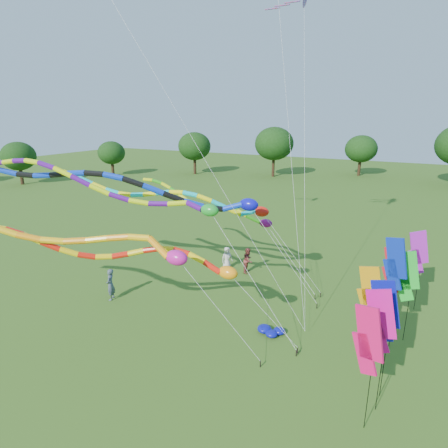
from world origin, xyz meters
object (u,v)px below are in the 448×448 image
at_px(tube_kite_orange, 60,234).
at_px(blue_nylon_heap, 272,330).
at_px(person_b, 110,284).
at_px(tube_kite_red, 145,257).
at_px(person_c, 248,260).
at_px(person_a, 227,258).

distance_m(tube_kite_orange, blue_nylon_heap, 10.59).
bearing_deg(person_b, tube_kite_red, 37.38).
bearing_deg(blue_nylon_heap, person_c, 123.01).
relative_size(tube_kite_red, person_b, 6.33).
distance_m(tube_kite_orange, person_c, 12.95).
distance_m(tube_kite_red, person_a, 10.30).
bearing_deg(tube_kite_orange, tube_kite_red, 15.84).
height_order(tube_kite_red, blue_nylon_heap, tube_kite_red).
bearing_deg(person_c, person_a, 85.30).
xyz_separation_m(tube_kite_orange, person_b, (-2.01, 4.44, -4.61)).
bearing_deg(tube_kite_orange, person_c, 54.34).
bearing_deg(person_b, blue_nylon_heap, 70.78).
distance_m(tube_kite_red, blue_nylon_heap, 7.14).
relative_size(person_b, person_c, 1.08).
xyz_separation_m(tube_kite_red, blue_nylon_heap, (4.70, 3.43, -4.13)).
height_order(person_b, person_c, person_b).
height_order(blue_nylon_heap, person_b, person_b).
xyz_separation_m(tube_kite_red, tube_kite_orange, (-2.74, -1.93, 1.17)).
bearing_deg(person_a, person_b, -168.94).
bearing_deg(blue_nylon_heap, person_b, -174.43).
bearing_deg(tube_kite_orange, blue_nylon_heap, 16.46).
distance_m(tube_kite_orange, person_b, 6.71).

